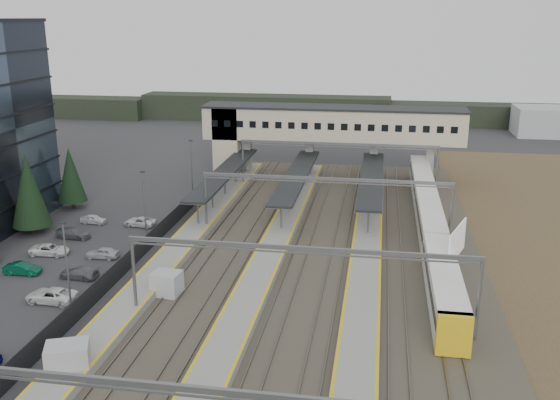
% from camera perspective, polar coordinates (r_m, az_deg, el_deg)
% --- Properties ---
extents(ground, '(220.00, 220.00, 0.00)m').
position_cam_1_polar(ground, '(61.84, -8.45, -7.17)').
color(ground, '#2B2B2D').
rests_on(ground, ground).
extents(car_park, '(10.75, 44.63, 1.29)m').
position_cam_1_polar(car_park, '(59.88, -23.42, -8.62)').
color(car_park, '#9E9FA2').
rests_on(car_park, ground).
extents(lampposts, '(0.50, 53.25, 8.07)m').
position_cam_1_polar(lampposts, '(64.15, -15.12, -2.54)').
color(lampposts, slate).
rests_on(lampposts, ground).
extents(fence, '(0.08, 90.00, 2.00)m').
position_cam_1_polar(fence, '(67.92, -12.47, -4.26)').
color(fence, '#26282B').
rests_on(fence, ground).
extents(relay_cabin_near, '(3.58, 3.13, 2.48)m').
position_cam_1_polar(relay_cabin_near, '(47.97, -18.81, -13.70)').
color(relay_cabin_near, '#A6A9AB').
rests_on(relay_cabin_near, ground).
extents(relay_cabin_far, '(2.75, 2.38, 2.31)m').
position_cam_1_polar(relay_cabin_far, '(58.22, -10.32, -7.58)').
color(relay_cabin_far, '#A6A9AB').
rests_on(relay_cabin_far, ground).
extents(rail_corridor, '(34.00, 90.00, 0.92)m').
position_cam_1_polar(rail_corridor, '(64.22, 0.90, -5.78)').
color(rail_corridor, '#3A372D').
rests_on(rail_corridor, ground).
extents(canopies, '(23.10, 30.00, 3.28)m').
position_cam_1_polar(canopies, '(84.11, 1.54, 2.27)').
color(canopies, black).
rests_on(canopies, ground).
extents(footbridge, '(40.40, 6.40, 11.20)m').
position_cam_1_polar(footbridge, '(97.76, 3.17, 6.68)').
color(footbridge, '#B5AE8C').
rests_on(footbridge, ground).
extents(gantries, '(28.40, 62.28, 7.17)m').
position_cam_1_polar(gantries, '(60.06, 3.16, -1.60)').
color(gantries, slate).
rests_on(gantries, ground).
extents(train, '(2.64, 55.05, 3.32)m').
position_cam_1_polar(train, '(73.83, 13.55, -1.91)').
color(train, white).
rests_on(train, ground).
extents(billboard, '(2.22, 6.05, 5.46)m').
position_cam_1_polar(billboard, '(62.04, 15.87, -3.89)').
color(billboard, slate).
rests_on(billboard, ground).
extents(treeline_far, '(170.00, 19.00, 7.00)m').
position_cam_1_polar(treeline_far, '(147.76, 11.59, 7.79)').
color(treeline_far, black).
rests_on(treeline_far, ground).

